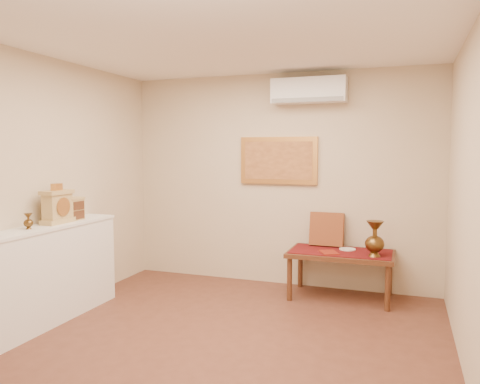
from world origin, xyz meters
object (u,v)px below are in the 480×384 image
at_px(display_ledge, 39,277).
at_px(brass_urn_tall, 375,235).
at_px(low_table, 341,257).
at_px(mantel_clock, 58,206).
at_px(wooden_chest, 73,209).

bearing_deg(display_ledge, brass_urn_tall, 29.55).
bearing_deg(low_table, mantel_clock, -149.02).
bearing_deg(wooden_chest, display_ledge, -90.58).
height_order(mantel_clock, low_table, mantel_clock).
height_order(display_ledge, mantel_clock, mantel_clock).
distance_m(mantel_clock, wooden_chest, 0.25).
distance_m(brass_urn_tall, mantel_clock, 3.40).
xyz_separation_m(brass_urn_tall, mantel_clock, (-3.05, -1.45, 0.36)).
height_order(display_ledge, low_table, display_ledge).
relative_size(mantel_clock, wooden_chest, 1.68).
xyz_separation_m(mantel_clock, low_table, (2.66, 1.60, -0.67)).
bearing_deg(mantel_clock, brass_urn_tall, 25.50).
relative_size(brass_urn_tall, display_ledge, 0.24).
height_order(brass_urn_tall, mantel_clock, mantel_clock).
relative_size(display_ledge, mantel_clock, 4.93).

